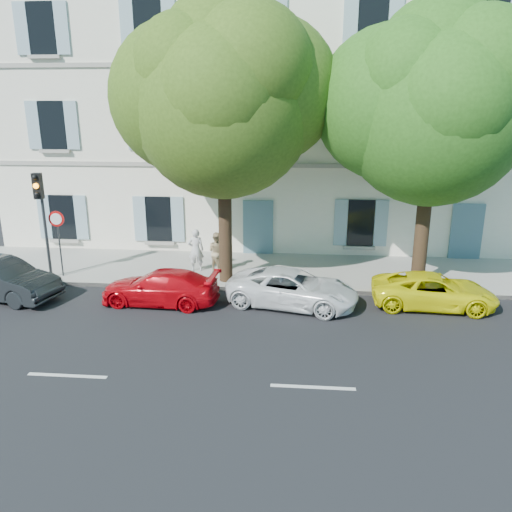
# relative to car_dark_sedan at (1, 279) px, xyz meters

# --- Properties ---
(ground) EXTENTS (90.00, 90.00, 0.00)m
(ground) POSITION_rel_car_dark_sedan_xyz_m (10.54, -0.83, -0.68)
(ground) COLOR black
(sidewalk) EXTENTS (36.00, 4.50, 0.15)m
(sidewalk) POSITION_rel_car_dark_sedan_xyz_m (10.54, 3.62, -0.61)
(sidewalk) COLOR #A09E96
(sidewalk) RESTS_ON ground
(kerb) EXTENTS (36.00, 0.16, 0.16)m
(kerb) POSITION_rel_car_dark_sedan_xyz_m (10.54, 1.45, -0.60)
(kerb) COLOR #9E998E
(kerb) RESTS_ON ground
(building) EXTENTS (28.00, 7.00, 12.00)m
(building) POSITION_rel_car_dark_sedan_xyz_m (10.54, 9.37, 5.32)
(building) COLOR white
(building) RESTS_ON ground
(car_dark_sedan) EXTENTS (4.37, 2.42, 1.36)m
(car_dark_sedan) POSITION_rel_car_dark_sedan_xyz_m (0.00, 0.00, 0.00)
(car_dark_sedan) COLOR black
(car_dark_sedan) RESTS_ON ground
(car_red_coupe) EXTENTS (4.03, 1.85, 1.14)m
(car_red_coupe) POSITION_rel_car_dark_sedan_xyz_m (5.55, 0.03, -0.11)
(car_red_coupe) COLOR #BE050E
(car_red_coupe) RESTS_ON ground
(car_white_coupe) EXTENTS (4.62, 2.87, 1.19)m
(car_white_coupe) POSITION_rel_car_dark_sedan_xyz_m (9.96, 0.25, -0.09)
(car_white_coupe) COLOR white
(car_white_coupe) RESTS_ON ground
(car_yellow_supercar) EXTENTS (4.10, 2.08, 1.11)m
(car_yellow_supercar) POSITION_rel_car_dark_sedan_xyz_m (14.58, 0.53, -0.13)
(car_yellow_supercar) COLOR #F8EE0A
(car_yellow_supercar) RESTS_ON ground
(tree_left) EXTENTS (6.18, 6.18, 9.58)m
(tree_left) POSITION_rel_car_dark_sedan_xyz_m (7.46, 2.12, 5.64)
(tree_left) COLOR #3A2819
(tree_left) RESTS_ON sidewalk
(tree_right) EXTENTS (6.00, 6.00, 9.25)m
(tree_right) POSITION_rel_car_dark_sedan_xyz_m (14.41, 2.14, 5.40)
(tree_right) COLOR #3A2819
(tree_right) RESTS_ON sidewalk
(traffic_light) EXTENTS (0.31, 0.45, 3.95)m
(traffic_light) POSITION_rel_car_dark_sedan_xyz_m (0.80, 1.77, 2.33)
(traffic_light) COLOR #383A3D
(traffic_light) RESTS_ON sidewalk
(road_sign) EXTENTS (0.58, 0.10, 2.52)m
(road_sign) POSITION_rel_car_dark_sedan_xyz_m (1.17, 2.06, 1.28)
(road_sign) COLOR #383A3D
(road_sign) RESTS_ON sidewalk
(pedestrian_a) EXTENTS (0.68, 0.51, 1.68)m
(pedestrian_a) POSITION_rel_car_dark_sedan_xyz_m (6.13, 3.17, 0.31)
(pedestrian_a) COLOR silver
(pedestrian_a) RESTS_ON sidewalk
(pedestrian_b) EXTENTS (0.97, 0.93, 1.57)m
(pedestrian_b) POSITION_rel_car_dark_sedan_xyz_m (6.96, 3.14, 0.25)
(pedestrian_b) COLOR tan
(pedestrian_b) RESTS_ON sidewalk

